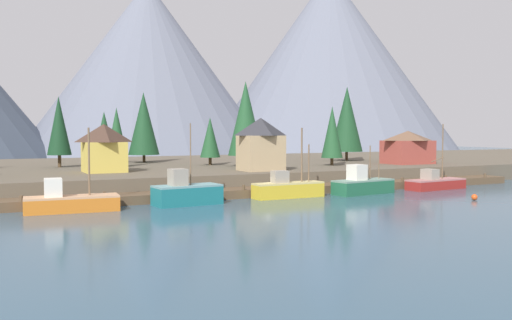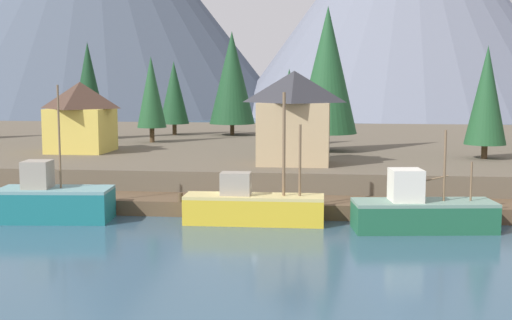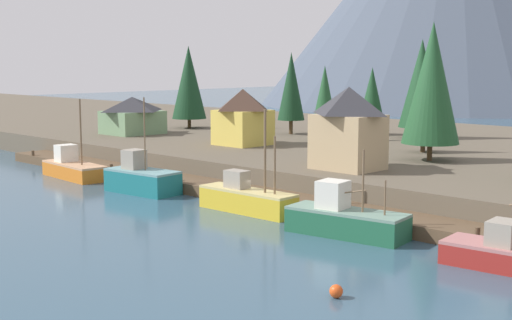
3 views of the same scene
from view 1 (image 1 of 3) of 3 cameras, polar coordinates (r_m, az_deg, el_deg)
ground_plane at (r=83.96m, az=-4.57°, el=-2.75°), size 400.00×400.00×1.00m
dock at (r=67.55m, az=1.12°, el=-3.27°), size 80.00×4.00×1.60m
shoreline_bank at (r=95.02m, az=-7.26°, el=-1.05°), size 400.00×56.00×2.50m
mountain_central_peak at (r=211.32m, az=-11.21°, el=9.45°), size 93.31×93.31×63.98m
mountain_east_peak at (r=225.36m, az=7.67°, el=10.10°), size 101.53×101.53×72.08m
fishing_boat_orange at (r=56.56m, az=-18.86°, el=-4.12°), size 9.05×3.55×8.25m
fishing_boat_teal at (r=59.09m, az=-7.28°, el=-3.44°), size 7.44×3.81×8.76m
fishing_boat_yellow at (r=65.06m, az=3.33°, el=-3.00°), size 8.86×2.52×8.31m
fishing_boat_green at (r=70.09m, az=11.05°, el=-2.55°), size 8.75×4.02×6.09m
fishing_boat_red at (r=78.38m, az=18.21°, el=-2.28°), size 9.33×3.72×8.91m
house_tan at (r=75.13m, az=0.50°, el=1.72°), size 5.75×4.80×7.27m
house_yellow at (r=75.07m, az=-15.59°, el=1.27°), size 5.43×5.53×6.39m
house_red at (r=94.86m, az=15.55°, el=1.32°), size 7.73×5.86×5.51m
conifer_near_left at (r=85.04m, az=-1.09°, el=4.36°), size 5.49×5.49×13.20m
conifer_near_right at (r=102.65m, az=9.47°, el=4.22°), size 5.88×5.88×13.68m
conifer_mid_left at (r=87.87m, az=7.95°, el=2.89°), size 3.42×3.42×9.40m
conifer_mid_right at (r=88.29m, az=-4.82°, el=2.36°), size 3.24×3.24×7.67m
conifer_back_left at (r=87.30m, az=-19.89°, el=3.38°), size 3.56×3.56×10.69m
conifer_back_right at (r=95.26m, az=-15.57°, el=2.67°), size 3.51×3.51×8.76m
conifer_centre at (r=85.65m, az=-14.35°, el=2.82°), size 3.07×3.07×9.03m
conifer_far_right at (r=97.38m, az=-11.65°, el=3.75°), size 5.39×5.39×12.24m
channel_buoy at (r=67.44m, az=21.85°, el=-3.62°), size 0.70×0.70×0.70m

